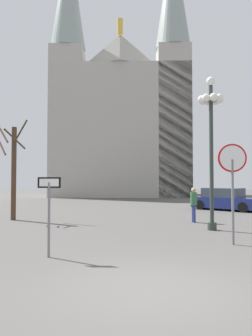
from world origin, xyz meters
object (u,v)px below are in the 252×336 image
Objects in this scene: bare_tree at (13,169)px; parked_car_near_navy at (225,200)px; stop_sign at (232,172)px; street_lamp at (211,124)px; pedestrian_walking at (194,201)px; cathedral at (121,117)px; one_way_arrow_sign at (49,205)px.

parked_car_near_navy is (12.45, 5.06, -1.89)m from bare_tree.
stop_sign is 0.51× the size of street_lamp.
bare_tree is 1.16× the size of parked_car_near_navy.
pedestrian_walking is at bearing -120.06° from parked_car_near_navy.
stop_sign is 1.92× the size of pedestrian_walking.
parked_car_near_navy is at bearing 72.70° from stop_sign.
bare_tree is at bearing -103.00° from cathedral.
parked_car_near_navy is at bearing 59.94° from pedestrian_walking.
cathedral is 6.38× the size of bare_tree.
cathedral is at bearing 86.23° from one_way_arrow_sign.
cathedral is at bearing 77.00° from bare_tree.
street_lamp reaches higher than parked_car_near_navy.
street_lamp reaches higher than bare_tree.
parked_car_near_navy is 7.11m from pedestrian_walking.
stop_sign is at bearing -107.30° from parked_car_near_navy.
bare_tree is at bearing 114.07° from one_way_arrow_sign.
cathedral reaches higher than street_lamp.
one_way_arrow_sign is 0.34× the size of street_lamp.
cathedral is at bearing 97.33° from pedestrian_walking.
stop_sign is 1.51× the size of one_way_arrow_sign.
pedestrian_walking is (5.39, 6.74, -0.36)m from one_way_arrow_sign.
one_way_arrow_sign is 15.71m from parked_car_near_navy.
cathedral is 27.19m from pedestrian_walking.
cathedral reaches higher than parked_car_near_navy.
pedestrian_walking is (3.27, -25.43, -9.04)m from cathedral.
one_way_arrow_sign is at bearing -164.37° from stop_sign.
one_way_arrow_sign is 8.66m from bare_tree.
cathedral is 33.39m from one_way_arrow_sign.
parked_car_near_navy is (8.95, 12.89, -0.67)m from one_way_arrow_sign.
bare_tree is at bearing 159.41° from street_lamp.
pedestrian_walking is (8.89, -1.09, -1.59)m from bare_tree.
bare_tree reaches higher than pedestrian_walking.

